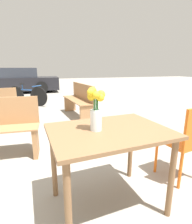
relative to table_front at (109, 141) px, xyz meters
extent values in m
plane|color=gray|center=(0.00, 0.00, -0.64)|extent=(40.00, 40.00, 0.00)
cube|color=brown|center=(0.00, 0.00, 0.09)|extent=(1.02, 0.78, 0.03)
cylinder|color=brown|center=(-0.42, -0.33, -0.28)|extent=(0.05, 0.05, 0.72)
cylinder|color=brown|center=(0.45, -0.29, -0.28)|extent=(0.05, 0.05, 0.72)
cylinder|color=brown|center=(-0.45, 0.29, -0.28)|extent=(0.05, 0.05, 0.72)
cylinder|color=brown|center=(0.42, 0.33, -0.28)|extent=(0.05, 0.05, 0.72)
cylinder|color=silver|center=(-0.11, 0.01, 0.19)|extent=(0.10, 0.10, 0.17)
cylinder|color=silver|center=(-0.11, 0.01, 0.16)|extent=(0.08, 0.08, 0.09)
cylinder|color=#337038|center=(-0.09, 0.02, 0.25)|extent=(0.01, 0.01, 0.26)
sphere|color=yellow|center=(-0.07, 0.02, 0.40)|extent=(0.07, 0.07, 0.07)
cylinder|color=#337038|center=(-0.10, 0.03, 0.25)|extent=(0.01, 0.01, 0.27)
sphere|color=yellow|center=(-0.09, 0.05, 0.40)|extent=(0.05, 0.05, 0.05)
cylinder|color=#337038|center=(-0.11, 0.02, 0.26)|extent=(0.01, 0.01, 0.29)
sphere|color=yellow|center=(-0.13, 0.05, 0.43)|extent=(0.07, 0.07, 0.07)
cylinder|color=#337038|center=(-0.12, 0.02, 0.24)|extent=(0.01, 0.01, 0.25)
sphere|color=yellow|center=(-0.14, 0.03, 0.39)|extent=(0.07, 0.07, 0.07)
cylinder|color=#337038|center=(-0.13, 0.01, 0.26)|extent=(0.01, 0.01, 0.29)
sphere|color=yellow|center=(-0.16, 0.01, 0.43)|extent=(0.06, 0.06, 0.06)
cylinder|color=#337038|center=(-0.11, -0.01, 0.25)|extent=(0.01, 0.01, 0.27)
sphere|color=yellow|center=(-0.12, -0.03, 0.41)|extent=(0.06, 0.06, 0.06)
cylinder|color=#337038|center=(-0.10, 0.01, 0.24)|extent=(0.01, 0.01, 0.25)
sphere|color=yellow|center=(-0.08, -0.01, 0.38)|extent=(0.06, 0.06, 0.06)
cube|color=orange|center=(0.95, 0.15, -0.20)|extent=(0.45, 0.45, 0.03)
cylinder|color=orange|center=(0.76, 0.30, -0.43)|extent=(0.03, 0.03, 0.42)
cylinder|color=orange|center=(1.10, 0.34, -0.43)|extent=(0.03, 0.03, 0.42)
cylinder|color=orange|center=(0.80, -0.04, -0.43)|extent=(0.03, 0.03, 0.42)
cube|color=#9E7047|center=(-0.62, 1.24, -0.43)|extent=(0.09, 0.33, 0.43)
cube|color=#9E7047|center=(0.44, 3.11, -0.20)|extent=(0.50, 1.52, 0.02)
cube|color=#9E7047|center=(0.60, 3.13, 0.01)|extent=(0.17, 1.49, 0.40)
cube|color=#9E7047|center=(0.50, 2.43, -0.43)|extent=(0.33, 0.09, 0.43)
cube|color=#9E7047|center=(0.37, 3.80, -0.43)|extent=(0.33, 0.09, 0.43)
cube|color=#9E7047|center=(-1.03, 2.89, -0.43)|extent=(0.11, 0.33, 0.43)
cylinder|color=black|center=(-1.22, 5.32, -0.32)|extent=(0.53, 0.42, 0.64)
cylinder|color=black|center=(-0.48, 4.74, -0.32)|extent=(0.53, 0.42, 0.64)
cube|color=#235199|center=(-0.85, 5.03, -0.11)|extent=(0.68, 0.54, 0.03)
cylinder|color=#235199|center=(-0.98, 5.13, -0.02)|extent=(0.02, 0.02, 0.19)
cube|color=black|center=(-0.98, 5.13, 0.08)|extent=(0.16, 0.15, 0.04)
cube|color=#235199|center=(-0.52, 4.77, 0.03)|extent=(0.30, 0.37, 0.02)
cube|color=black|center=(-1.67, 8.64, -0.18)|extent=(4.60, 1.75, 0.63)
cube|color=#2D333D|center=(-1.67, 8.64, 0.37)|extent=(2.54, 1.57, 0.48)
cylinder|color=black|center=(-0.24, 9.39, -0.34)|extent=(0.60, 0.19, 0.60)
cylinder|color=black|center=(-0.28, 7.82, -0.34)|extent=(0.60, 0.19, 0.60)
camera|label=1|loc=(-0.55, -1.28, 0.61)|focal=28.00mm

